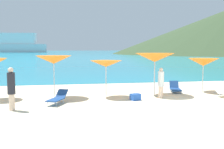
% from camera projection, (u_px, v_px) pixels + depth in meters
% --- Properties ---
extents(ground_plane, '(50.00, 100.00, 0.30)m').
position_uv_depth(ground_plane, '(129.00, 83.00, 22.16)').
color(ground_plane, beige).
extents(ocean_water, '(650.00, 440.00, 0.02)m').
position_uv_depth(ocean_water, '(70.00, 52.00, 236.29)').
color(ocean_water, teal).
rests_on(ocean_water, ground_plane).
extents(umbrella_2, '(2.05, 2.05, 2.30)m').
position_uv_depth(umbrella_2, '(54.00, 60.00, 14.34)').
color(umbrella_2, silver).
rests_on(umbrella_2, ground_plane).
extents(umbrella_3, '(1.93, 1.93, 2.02)m').
position_uv_depth(umbrella_3, '(106.00, 64.00, 14.59)').
color(umbrella_3, silver).
rests_on(umbrella_3, ground_plane).
extents(umbrella_4, '(2.50, 2.50, 2.42)m').
position_uv_depth(umbrella_4, '(155.00, 58.00, 15.21)').
color(umbrella_4, silver).
rests_on(umbrella_4, ground_plane).
extents(umbrella_5, '(1.95, 1.95, 2.08)m').
position_uv_depth(umbrella_5, '(203.00, 62.00, 16.38)').
color(umbrella_5, silver).
rests_on(umbrella_5, ground_plane).
extents(lounge_chair_0, '(0.93, 1.55, 0.64)m').
position_uv_depth(lounge_chair_0, '(175.00, 88.00, 16.30)').
color(lounge_chair_0, '#1E478C').
rests_on(lounge_chair_0, ground_plane).
extents(lounge_chair_6, '(1.09, 1.56, 0.62)m').
position_uv_depth(lounge_chair_6, '(58.00, 98.00, 12.85)').
color(lounge_chair_6, '#1E478C').
rests_on(lounge_chair_6, ground_plane).
extents(beachgoer_0, '(0.33, 0.33, 1.88)m').
position_uv_depth(beachgoer_0, '(11.00, 88.00, 11.37)').
color(beachgoer_0, beige).
rests_on(beachgoer_0, ground_plane).
extents(beachgoer_1, '(0.32, 0.32, 1.64)m').
position_uv_depth(beachgoer_1, '(161.00, 82.00, 14.33)').
color(beachgoer_1, beige).
rests_on(beachgoer_1, ground_plane).
extents(cooler_box, '(0.59, 0.50, 0.34)m').
position_uv_depth(cooler_box, '(135.00, 97.00, 13.76)').
color(cooler_box, blue).
rests_on(cooler_box, ground_plane).
extents(cruise_ship, '(61.20, 17.07, 18.02)m').
position_uv_depth(cruise_ship, '(6.00, 44.00, 206.82)').
color(cruise_ship, silver).
rests_on(cruise_ship, ocean_water).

